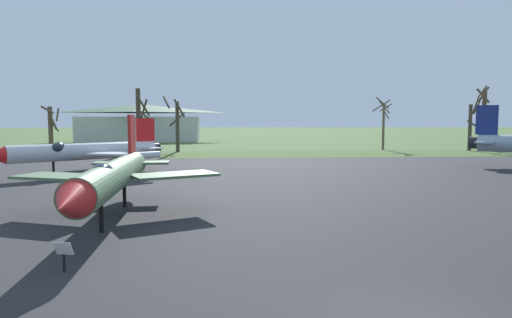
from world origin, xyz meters
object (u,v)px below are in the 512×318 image
Objects in this scene: jet_fighter_front_left at (112,176)px; info_placard_front_left at (64,254)px; jet_fighter_rear_center at (86,151)px; visitor_building at (141,123)px.

info_placard_front_left is at bearing -87.63° from jet_fighter_front_left.
info_placard_front_left is 24.30m from jet_fighter_rear_center.
jet_fighter_front_left is at bearing 92.37° from info_placard_front_left.
visitor_building is at bearing 98.83° from info_placard_front_left.
jet_fighter_front_left is 14.84× the size of info_placard_front_left.
visitor_building is (-13.19, 84.84, 3.26)m from info_placard_front_left.
visitor_building is (-12.91, 78.05, 1.88)m from jet_fighter_front_left.
jet_fighter_rear_center is 0.47× the size of visitor_building.
jet_fighter_front_left is 1.13× the size of jet_fighter_rear_center.
info_placard_front_left is (0.28, -6.78, -1.38)m from jet_fighter_front_left.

